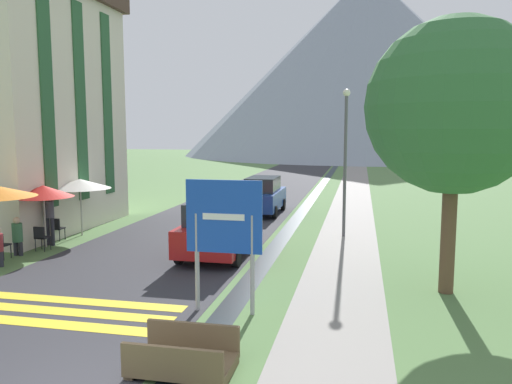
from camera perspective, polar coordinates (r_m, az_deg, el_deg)
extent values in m
plane|color=#517542|center=(26.73, 3.07, -1.71)|extent=(160.00, 160.00, 0.00)
cube|color=#2D2D33|center=(36.92, 1.62, 0.69)|extent=(6.40, 60.00, 0.01)
cube|color=gray|center=(36.34, 11.13, 0.47)|extent=(2.20, 60.00, 0.01)
cube|color=black|center=(36.45, 7.36, 0.56)|extent=(0.60, 60.00, 0.00)
cube|color=yellow|center=(11.77, -23.48, -13.55)|extent=(5.44, 0.44, 0.01)
cube|color=yellow|center=(12.31, -21.56, -12.55)|extent=(5.44, 0.44, 0.01)
cube|color=yellow|center=(12.86, -19.81, -11.63)|extent=(5.44, 0.44, 0.01)
cone|color=gray|center=(90.36, 12.50, 14.08)|extent=(62.31, 62.31, 31.01)
cube|color=beige|center=(22.59, -24.99, 9.20)|extent=(5.00, 7.82, 10.31)
cube|color=#285633|center=(19.37, -22.75, 9.79)|extent=(0.06, 0.70, 7.73)
cube|color=#285633|center=(21.18, -19.42, 9.64)|extent=(0.06, 0.70, 7.73)
cube|color=#285633|center=(23.04, -16.61, 9.50)|extent=(0.06, 0.70, 7.73)
cylinder|color=#9E9EA3|center=(11.32, -6.75, -7.97)|extent=(0.10, 0.10, 2.22)
cylinder|color=#9E9EA3|center=(10.99, -0.42, -8.38)|extent=(0.10, 0.10, 2.22)
cube|color=#1947B7|center=(10.89, -3.70, -2.83)|extent=(1.71, 0.05, 1.61)
cube|color=white|center=(10.86, -3.74, -2.85)|extent=(0.94, 0.02, 0.14)
cube|color=brown|center=(8.94, -8.32, -18.79)|extent=(1.70, 1.10, 0.12)
cube|color=brown|center=(8.39, -9.62, -18.47)|extent=(1.70, 0.08, 0.45)
cube|color=brown|center=(9.26, -7.22, -15.90)|extent=(1.70, 0.08, 0.45)
cube|color=brown|center=(9.26, -13.04, -18.65)|extent=(0.16, 0.99, 0.08)
cube|color=brown|center=(8.77, -3.28, -19.99)|extent=(0.16, 0.99, 0.08)
cube|color=#A31919|center=(16.20, -4.28, -4.81)|extent=(1.89, 3.89, 0.84)
cube|color=#23282D|center=(15.88, -4.50, -2.26)|extent=(1.60, 2.14, 0.68)
cylinder|color=black|center=(17.67, -6.00, -5.23)|extent=(0.18, 0.60, 0.60)
cylinder|color=black|center=(17.21, -0.25, -5.52)|extent=(0.18, 0.60, 0.60)
cylinder|color=black|center=(15.46, -8.77, -7.04)|extent=(0.18, 0.60, 0.60)
cylinder|color=black|center=(14.93, -2.21, -7.46)|extent=(0.18, 0.60, 0.60)
cube|color=navy|center=(24.40, 0.89, -0.82)|extent=(1.62, 4.07, 0.84)
cube|color=#23282D|center=(24.11, 0.80, 0.90)|extent=(1.38, 2.24, 0.68)
cylinder|color=black|center=(25.83, -0.26, -1.33)|extent=(0.18, 0.60, 0.60)
cylinder|color=black|center=(25.55, 3.12, -1.43)|extent=(0.18, 0.60, 0.60)
cylinder|color=black|center=(23.40, -1.56, -2.20)|extent=(0.18, 0.60, 0.60)
cylinder|color=black|center=(23.10, 2.16, -2.32)|extent=(0.18, 0.60, 0.60)
cube|color=black|center=(18.39, -23.20, -4.80)|extent=(0.40, 0.40, 0.04)
cube|color=black|center=(18.20, -23.55, -4.29)|extent=(0.40, 0.04, 0.40)
cylinder|color=black|center=(18.66, -23.29, -5.34)|extent=(0.03, 0.03, 0.45)
cylinder|color=black|center=(18.47, -22.43, -5.43)|extent=(0.03, 0.03, 0.45)
cylinder|color=black|center=(18.39, -23.90, -5.55)|extent=(0.03, 0.03, 0.45)
cylinder|color=black|center=(18.20, -23.03, -5.64)|extent=(0.03, 0.03, 0.45)
cube|color=black|center=(17.74, -27.02, -5.42)|extent=(0.40, 0.40, 0.04)
cylinder|color=black|center=(18.02, -27.07, -5.97)|extent=(0.03, 0.03, 0.45)
cylinder|color=black|center=(17.81, -26.21, -6.07)|extent=(0.03, 0.03, 0.45)
cylinder|color=black|center=(17.55, -26.90, -6.29)|extent=(0.03, 0.03, 0.45)
cube|color=black|center=(19.88, -21.70, -3.88)|extent=(0.40, 0.40, 0.04)
cube|color=black|center=(19.70, -22.02, -3.40)|extent=(0.40, 0.04, 0.40)
cylinder|color=black|center=(20.15, -21.81, -4.40)|extent=(0.03, 0.03, 0.45)
cylinder|color=black|center=(19.97, -21.00, -4.46)|extent=(0.03, 0.03, 0.45)
cylinder|color=black|center=(19.88, -22.35, -4.58)|extent=(0.03, 0.03, 0.45)
cylinder|color=black|center=(19.69, -21.53, -4.65)|extent=(0.03, 0.03, 0.45)
cylinder|color=#B7B2A8|center=(18.81, -22.99, -2.73)|extent=(0.06, 0.06, 2.07)
cone|color=red|center=(18.68, -23.13, 0.09)|extent=(2.03, 2.03, 0.41)
cylinder|color=#B7B2A8|center=(20.46, -19.35, -1.77)|extent=(0.06, 0.06, 2.11)
cone|color=silver|center=(20.34, -19.46, 0.89)|extent=(2.32, 2.32, 0.37)
cylinder|color=#282833|center=(16.81, -27.12, -6.84)|extent=(0.14, 0.14, 0.46)
cylinder|color=#282833|center=(18.09, -25.76, -5.83)|extent=(0.14, 0.14, 0.46)
cylinder|color=#282833|center=(17.98, -25.30, -5.88)|extent=(0.14, 0.14, 0.46)
cylinder|color=#386B47|center=(17.93, -25.62, -4.20)|extent=(0.32, 0.32, 0.60)
sphere|color=beige|center=(17.86, -25.69, -2.93)|extent=(0.22, 0.22, 0.22)
cylinder|color=#282833|center=(19.17, -22.68, -4.17)|extent=(0.14, 0.14, 0.99)
cylinder|color=#282833|center=(19.07, -22.23, -4.21)|extent=(0.14, 0.14, 0.99)
cylinder|color=#4C4C56|center=(18.99, -22.56, -1.85)|extent=(0.32, 0.32, 0.58)
sphere|color=beige|center=(18.94, -22.62, -0.68)|extent=(0.22, 0.22, 0.22)
cylinder|color=#515156|center=(19.22, 10.14, 2.81)|extent=(0.12, 0.12, 5.33)
sphere|color=silver|center=(19.23, 10.31, 11.11)|extent=(0.28, 0.28, 0.28)
cylinder|color=brown|center=(13.28, 21.10, -4.87)|extent=(0.36, 0.36, 2.80)
sphere|color=#336B38|center=(13.03, 21.72, 9.09)|extent=(4.25, 4.25, 4.25)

